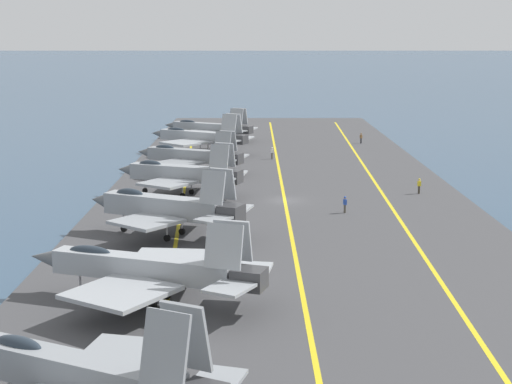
{
  "coord_description": "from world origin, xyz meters",
  "views": [
    {
      "loc": [
        -84.24,
        3.41,
        18.13
      ],
      "look_at": [
        -7.78,
        3.18,
        2.9
      ],
      "focal_mm": 55.0,
      "sensor_mm": 36.0,
      "label": 1
    }
  ],
  "objects_px": {
    "crew_yellow_vest": "(419,185)",
    "crew_blue_vest": "(345,204)",
    "parked_jet_nearest": "(83,375)",
    "parked_jet_seventh": "(209,128)",
    "parked_jet_second": "(148,269)",
    "parked_jet_fifth": "(190,156)",
    "parked_jet_fourth": "(180,173)",
    "parked_jet_sixth": "(200,137)",
    "crew_white_vest": "(272,152)",
    "crew_brown_vest": "(361,138)",
    "parked_jet_third": "(166,207)"
  },
  "relations": [
    {
      "from": "crew_brown_vest",
      "to": "parked_jet_fourth",
      "type": "bearing_deg",
      "value": 149.16
    },
    {
      "from": "crew_blue_vest",
      "to": "crew_yellow_vest",
      "type": "bearing_deg",
      "value": -44.19
    },
    {
      "from": "parked_jet_fourth",
      "to": "parked_jet_sixth",
      "type": "bearing_deg",
      "value": 0.03
    },
    {
      "from": "parked_jet_second",
      "to": "parked_jet_fifth",
      "type": "height_order",
      "value": "parked_jet_second"
    },
    {
      "from": "parked_jet_nearest",
      "to": "crew_blue_vest",
      "type": "relative_size",
      "value": 8.81
    },
    {
      "from": "parked_jet_fifth",
      "to": "crew_brown_vest",
      "type": "relative_size",
      "value": 8.72
    },
    {
      "from": "parked_jet_nearest",
      "to": "parked_jet_fifth",
      "type": "distance_m",
      "value": 67.62
    },
    {
      "from": "crew_yellow_vest",
      "to": "parked_jet_third",
      "type": "bearing_deg",
      "value": 126.28
    },
    {
      "from": "parked_jet_fifth",
      "to": "parked_jet_second",
      "type": "bearing_deg",
      "value": -178.66
    },
    {
      "from": "crew_yellow_vest",
      "to": "crew_blue_vest",
      "type": "xyz_separation_m",
      "value": [
        -9.91,
        9.64,
        -0.03
      ]
    },
    {
      "from": "parked_jet_third",
      "to": "parked_jet_fifth",
      "type": "relative_size",
      "value": 1.01
    },
    {
      "from": "parked_jet_nearest",
      "to": "parked_jet_fifth",
      "type": "bearing_deg",
      "value": 0.33
    },
    {
      "from": "parked_jet_fourth",
      "to": "parked_jet_third",
      "type": "bearing_deg",
      "value": -178.76
    },
    {
      "from": "parked_jet_second",
      "to": "parked_jet_fourth",
      "type": "relative_size",
      "value": 1.13
    },
    {
      "from": "parked_jet_fourth",
      "to": "parked_jet_sixth",
      "type": "height_order",
      "value": "parked_jet_sixth"
    },
    {
      "from": "crew_white_vest",
      "to": "crew_blue_vest",
      "type": "height_order",
      "value": "crew_white_vest"
    },
    {
      "from": "parked_jet_sixth",
      "to": "crew_white_vest",
      "type": "relative_size",
      "value": 9.41
    },
    {
      "from": "crew_blue_vest",
      "to": "parked_jet_second",
      "type": "bearing_deg",
      "value": 149.19
    },
    {
      "from": "parked_jet_sixth",
      "to": "crew_yellow_vest",
      "type": "relative_size",
      "value": 9.37
    },
    {
      "from": "parked_jet_fourth",
      "to": "crew_blue_vest",
      "type": "relative_size",
      "value": 8.86
    },
    {
      "from": "parked_jet_second",
      "to": "parked_jet_seventh",
      "type": "distance_m",
      "value": 84.78
    },
    {
      "from": "parked_jet_second",
      "to": "crew_yellow_vest",
      "type": "xyz_separation_m",
      "value": [
        37.44,
        -26.05,
        -1.44
      ]
    },
    {
      "from": "parked_jet_seventh",
      "to": "parked_jet_third",
      "type": "bearing_deg",
      "value": 179.87
    },
    {
      "from": "parked_jet_second",
      "to": "crew_yellow_vest",
      "type": "height_order",
      "value": "parked_jet_second"
    },
    {
      "from": "crew_yellow_vest",
      "to": "crew_blue_vest",
      "type": "height_order",
      "value": "crew_yellow_vest"
    },
    {
      "from": "parked_jet_nearest",
      "to": "crew_blue_vest",
      "type": "bearing_deg",
      "value": -21.34
    },
    {
      "from": "parked_jet_third",
      "to": "parked_jet_sixth",
      "type": "relative_size",
      "value": 0.93
    },
    {
      "from": "parked_jet_fourth",
      "to": "crew_yellow_vest",
      "type": "height_order",
      "value": "parked_jet_fourth"
    },
    {
      "from": "parked_jet_second",
      "to": "crew_blue_vest",
      "type": "height_order",
      "value": "parked_jet_second"
    },
    {
      "from": "parked_jet_nearest",
      "to": "parked_jet_second",
      "type": "relative_size",
      "value": 0.88
    },
    {
      "from": "parked_jet_second",
      "to": "crew_brown_vest",
      "type": "height_order",
      "value": "parked_jet_second"
    },
    {
      "from": "crew_brown_vest",
      "to": "crew_blue_vest",
      "type": "bearing_deg",
      "value": 170.59
    },
    {
      "from": "parked_jet_fifth",
      "to": "crew_blue_vest",
      "type": "relative_size",
      "value": 8.91
    },
    {
      "from": "parked_jet_seventh",
      "to": "crew_blue_vest",
      "type": "distance_m",
      "value": 59.74
    },
    {
      "from": "parked_jet_seventh",
      "to": "crew_blue_vest",
      "type": "xyz_separation_m",
      "value": [
        -57.25,
        -17.03,
        -1.22
      ]
    },
    {
      "from": "parked_jet_fourth",
      "to": "parked_jet_fifth",
      "type": "bearing_deg",
      "value": 0.12
    },
    {
      "from": "parked_jet_nearest",
      "to": "parked_jet_sixth",
      "type": "height_order",
      "value": "parked_jet_nearest"
    },
    {
      "from": "parked_jet_nearest",
      "to": "parked_jet_fifth",
      "type": "relative_size",
      "value": 0.99
    },
    {
      "from": "parked_jet_sixth",
      "to": "crew_yellow_vest",
      "type": "distance_m",
      "value": 41.6
    },
    {
      "from": "parked_jet_nearest",
      "to": "crew_white_vest",
      "type": "height_order",
      "value": "parked_jet_nearest"
    },
    {
      "from": "parked_jet_third",
      "to": "crew_white_vest",
      "type": "relative_size",
      "value": 8.76
    },
    {
      "from": "crew_yellow_vest",
      "to": "crew_blue_vest",
      "type": "bearing_deg",
      "value": 135.81
    },
    {
      "from": "parked_jet_third",
      "to": "crew_blue_vest",
      "type": "bearing_deg",
      "value": -60.37
    },
    {
      "from": "parked_jet_second",
      "to": "crew_brown_vest",
      "type": "distance_m",
      "value": 84.29
    },
    {
      "from": "parked_jet_nearest",
      "to": "parked_jet_seventh",
      "type": "relative_size",
      "value": 0.9
    },
    {
      "from": "parked_jet_third",
      "to": "crew_yellow_vest",
      "type": "distance_m",
      "value": 33.31
    },
    {
      "from": "parked_jet_sixth",
      "to": "crew_blue_vest",
      "type": "xyz_separation_m",
      "value": [
        -41.31,
        -17.6,
        -1.66
      ]
    },
    {
      "from": "parked_jet_third",
      "to": "crew_yellow_vest",
      "type": "xyz_separation_m",
      "value": [
        19.68,
        -26.82,
        -1.78
      ]
    },
    {
      "from": "parked_jet_second",
      "to": "crew_brown_vest",
      "type": "bearing_deg",
      "value": -17.39
    },
    {
      "from": "parked_jet_seventh",
      "to": "crew_blue_vest",
      "type": "bearing_deg",
      "value": -163.43
    }
  ]
}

